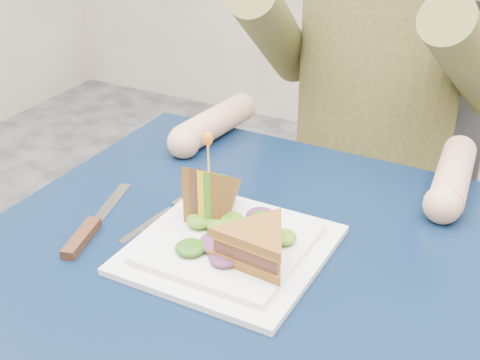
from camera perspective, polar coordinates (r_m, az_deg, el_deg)
The scene contains 12 objects.
table at distance 1.00m, azimuth -0.19°, elevation -9.93°, with size 0.75×0.75×0.73m.
chair at distance 1.62m, azimuth 11.85°, elevation 1.12°, with size 0.42×0.40×0.93m.
diner at distance 1.39m, azimuth 11.97°, elevation 13.03°, with size 0.54×0.59×0.74m.
plate at distance 0.95m, azimuth -0.90°, elevation -5.74°, with size 0.26×0.26×0.02m.
sandwich_flat at distance 0.89m, azimuth 1.42°, elevation -5.57°, with size 0.14×0.14×0.05m.
sandwich_upright at distance 0.98m, azimuth -2.64°, elevation -1.33°, with size 0.08×0.13×0.13m.
fork at distance 1.03m, azimuth -6.86°, elevation -3.14°, with size 0.04×0.18×0.01m.
knife at distance 1.01m, azimuth -12.89°, elevation -4.27°, with size 0.08×0.22×0.02m.
toothpick at distance 0.95m, azimuth -2.72°, elevation 2.02°, with size 0.00×0.00×0.06m, color tan.
toothpick_frill at distance 0.94m, azimuth -2.76°, elevation 3.55°, with size 0.01×0.01×0.02m, color orange.
lettuce_spill at distance 0.94m, azimuth -0.35°, elevation -4.46°, with size 0.15×0.13×0.02m, color #337A14, non-canonical shape.
onion_ring at distance 0.93m, azimuth 0.05°, elevation -4.51°, with size 0.04×0.04×0.01m, color #9E4C7A.
Camera 1 is at (0.37, -0.69, 1.27)m, focal length 50.00 mm.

